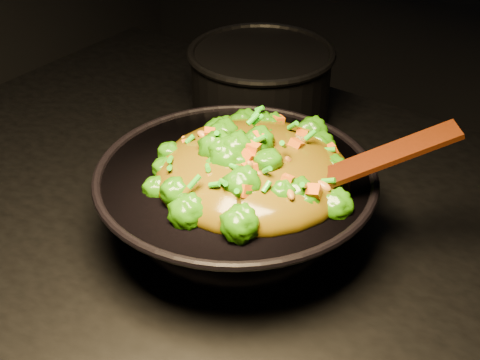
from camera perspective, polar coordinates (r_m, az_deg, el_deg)
The scene contains 4 objects.
wok at distance 0.92m, azimuth -0.37°, elevation -2.17°, with size 0.37×0.37×0.10m, color black, non-canonical shape.
stir_fry at distance 0.87m, azimuth 1.16°, elevation 2.77°, with size 0.26×0.26×0.09m, color #256807, non-canonical shape.
spatula at distance 0.84m, azimuth 10.09°, elevation 1.17°, with size 0.26×0.04×0.01m, color #381506.
back_pot at distance 1.20m, azimuth 1.78°, elevation 8.05°, with size 0.25×0.25×0.14m, color black.
Camera 1 is at (0.52, -0.64, 1.50)m, focal length 50.00 mm.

